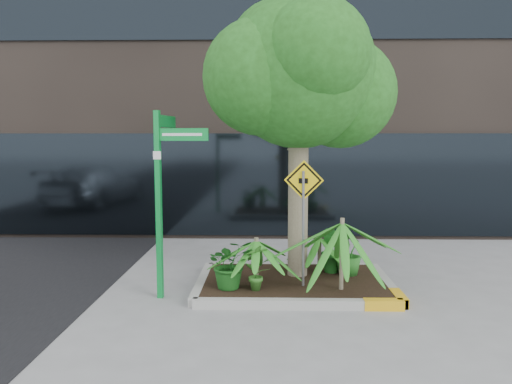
{
  "coord_description": "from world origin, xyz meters",
  "views": [
    {
      "loc": [
        -0.27,
        -8.15,
        2.59
      ],
      "look_at": [
        -0.46,
        0.2,
        1.68
      ],
      "focal_mm": 35.0,
      "sensor_mm": 36.0,
      "label": 1
    }
  ],
  "objects": [
    {
      "name": "ground",
      "position": [
        0.0,
        0.0,
        0.0
      ],
      "size": [
        80.0,
        80.0,
        0.0
      ],
      "primitive_type": "plane",
      "color": "gray",
      "rests_on": "ground"
    },
    {
      "name": "planter",
      "position": [
        0.23,
        0.27,
        0.1
      ],
      "size": [
        3.35,
        2.36,
        0.15
      ],
      "color": "#9E9E99",
      "rests_on": "ground"
    },
    {
      "name": "tree",
      "position": [
        0.27,
        0.6,
        3.71
      ],
      "size": [
        3.38,
        3.0,
        5.08
      ],
      "color": "gray",
      "rests_on": "ground"
    },
    {
      "name": "palm_front",
      "position": [
        0.93,
        -0.26,
        1.24
      ],
      "size": [
        1.31,
        1.31,
        1.46
      ],
      "color": "gray",
      "rests_on": "ground"
    },
    {
      "name": "palm_left",
      "position": [
        -0.44,
        -0.09,
        0.9
      ],
      "size": [
        0.91,
        0.91,
        1.01
      ],
      "color": "gray",
      "rests_on": "ground"
    },
    {
      "name": "palm_back",
      "position": [
        0.69,
        0.77,
        0.78
      ],
      "size": [
        0.76,
        0.76,
        0.84
      ],
      "color": "gray",
      "rests_on": "ground"
    },
    {
      "name": "shrub_a",
      "position": [
        -0.87,
        -0.25,
        0.55
      ],
      "size": [
        0.92,
        0.92,
        0.81
      ],
      "primitive_type": "imported",
      "rotation": [
        0.0,
        0.0,
        0.33
      ],
      "color": "#165016",
      "rests_on": "planter"
    },
    {
      "name": "shrub_b",
      "position": [
        1.19,
        0.62,
        0.56
      ],
      "size": [
        0.62,
        0.62,
        0.83
      ],
      "primitive_type": "imported",
      "rotation": [
        0.0,
        0.0,
        2.03
      ],
      "color": "#236C20",
      "rests_on": "planter"
    },
    {
      "name": "shrub_c",
      "position": [
        -0.44,
        -0.33,
        0.53
      ],
      "size": [
        0.55,
        0.55,
        0.76
      ],
      "primitive_type": "imported",
      "rotation": [
        0.0,
        0.0,
        3.72
      ],
      "color": "#2F6D21",
      "rests_on": "planter"
    },
    {
      "name": "shrub_d",
      "position": [
        0.92,
        0.72,
        0.57
      ],
      "size": [
        0.61,
        0.61,
        0.84
      ],
      "primitive_type": "imported",
      "rotation": [
        0.0,
        0.0,
        5.12
      ],
      "color": "#1D6720",
      "rests_on": "planter"
    },
    {
      "name": "street_sign_post",
      "position": [
        -1.93,
        -0.25,
        1.87
      ],
      "size": [
        0.89,
        0.96,
        3.02
      ],
      "rotation": [
        0.0,
        0.0,
        -0.16
      ],
      "color": "#0C8C35",
      "rests_on": "ground"
    },
    {
      "name": "cattle_sign",
      "position": [
        0.32,
        -0.17,
        1.56
      ],
      "size": [
        0.63,
        0.18,
        2.08
      ],
      "rotation": [
        0.0,
        0.0,
        -0.19
      ],
      "color": "slate",
      "rests_on": "ground"
    }
  ]
}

